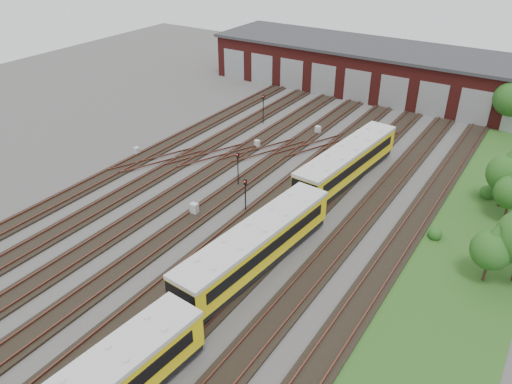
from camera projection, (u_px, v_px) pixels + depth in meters
The scene contains 18 objects.
ground at pixel (217, 222), 41.91m from camera, with size 120.00×120.00×0.00m, color #474442.
track_network at pixel (220, 218), 42.36m from camera, with size 30.40×70.00×0.33m.
maintenance_shed at pixel (388, 71), 69.47m from camera, with size 51.00×12.50×6.35m.
grass_verge at pixel (480, 235), 40.25m from camera, with size 8.00×55.00×0.05m, color #28501A.
metro_train at pixel (256, 246), 35.74m from camera, with size 4.00×47.31×3.13m.
signal_mast_0 at pixel (238, 165), 46.30m from camera, with size 0.27×0.25×3.47m.
signal_mast_1 at pixel (263, 105), 59.89m from camera, with size 0.31×0.29×3.65m.
signal_mast_2 at pixel (357, 138), 52.56m from camera, with size 0.25×0.24×2.97m.
signal_mast_3 at pixel (245, 191), 42.41m from camera, with size 0.27×0.25×3.16m.
relay_cabinet_0 at pixel (137, 151), 53.04m from camera, with size 0.54×0.45×0.90m, color #B7BABD.
relay_cabinet_1 at pixel (257, 144), 54.67m from camera, with size 0.53×0.45×0.89m, color #B7BABD.
relay_cabinet_2 at pixel (194, 209), 42.76m from camera, with size 0.64×0.53×1.06m, color #B7BABD.
relay_cabinet_3 at pixel (318, 130), 58.00m from camera, with size 0.57×0.48×0.96m, color #B7BABD.
relay_cabinet_4 at pixel (294, 196), 44.84m from camera, with size 0.53×0.44×0.88m, color #B7BABD.
tree_1 at pixel (509, 169), 42.31m from camera, with size 3.48×3.48×5.76m.
tree_4 at pixel (493, 246), 33.89m from camera, with size 2.85×2.85×4.72m.
bush_0 at pixel (435, 232), 39.63m from camera, with size 1.11×1.11×1.11m, color #154614.
bush_1 at pixel (488, 191), 45.21m from camera, with size 1.37×1.37×1.37m, color #154614.
Camera 1 is at (21.76, -27.73, 23.04)m, focal length 35.00 mm.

